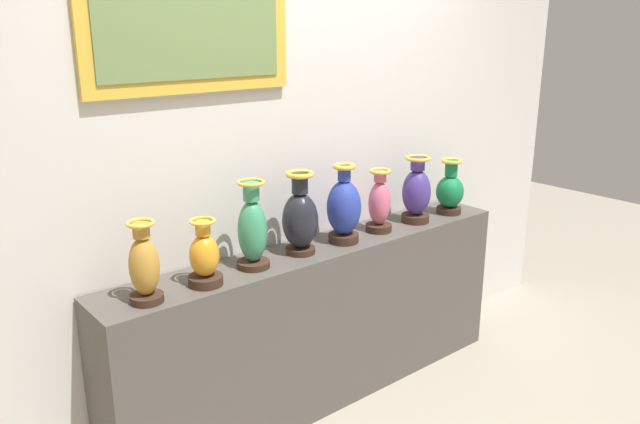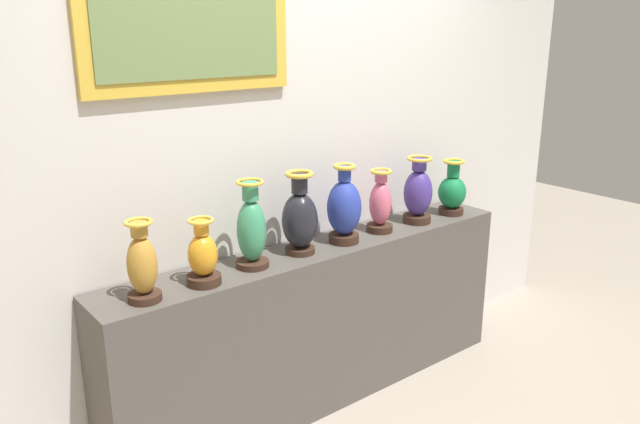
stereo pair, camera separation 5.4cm
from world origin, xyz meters
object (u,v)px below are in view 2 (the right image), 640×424
Objects in this scene: vase_amber at (203,257)px; vase_onyx at (300,218)px; vase_ochre at (142,265)px; vase_jade at (251,230)px; vase_emerald at (452,191)px; vase_cobalt at (344,209)px; vase_indigo at (418,193)px; vase_rose at (380,204)px.

vase_onyx is (0.56, 0.05, 0.05)m from vase_amber.
vase_jade is (0.55, 0.04, 0.03)m from vase_ochre.
vase_emerald reaches higher than vase_amber.
vase_onyx is 0.28m from vase_cobalt.
vase_onyx is 0.82m from vase_indigo.
vase_amber is at bearing -177.58° from vase_cobalt.
vase_emerald is at bearing -0.87° from vase_jade.
vase_rose is at bearing 177.23° from vase_emerald.
vase_jade reaches higher than vase_onyx.
vase_onyx reaches higher than vase_indigo.
vase_indigo is at bearing 1.33° from vase_amber.
vase_rose is 0.28m from vase_indigo.
vase_ochre is 1.38m from vase_rose.
vase_amber is at bearing -175.12° from vase_onyx.
vase_jade is at bearing 179.62° from vase_cobalt.
vase_rose is at bearing -0.29° from vase_onyx.
vase_onyx reaches higher than vase_rose.
vase_ochre is 1.00× the size of vase_rose.
vase_emerald is (1.11, -0.03, -0.04)m from vase_onyx.
vase_ochre is 1.66m from vase_indigo.
vase_ochre is at bearing -179.43° from vase_emerald.
vase_amber is 0.86× the size of vase_rose.
vase_emerald is at bearing -2.88° from vase_indigo.
vase_emerald is at bearing -1.20° from vase_cobalt.
vase_jade is 0.29m from vase_onyx.
vase_indigo is at bearing -2.66° from vase_rose.
vase_cobalt reaches higher than vase_amber.
vase_indigo reaches higher than vase_emerald.
vase_amber is at bearing -177.65° from vase_rose.
vase_indigo is at bearing -0.36° from vase_jade.
vase_amber is at bearing -171.94° from vase_jade.
vase_jade is 1.39m from vase_emerald.
vase_onyx is at bearing 178.90° from vase_indigo.
vase_onyx is 1.09× the size of vase_indigo.
vase_rose is at bearing 177.34° from vase_indigo.
vase_onyx reaches higher than vase_emerald.
vase_jade reaches higher than vase_indigo.
vase_cobalt reaches higher than vase_ochre.
vase_onyx reaches higher than vase_amber.
vase_amber is 0.84m from vase_cobalt.
vase_jade reaches higher than vase_emerald.
vase_ochre is at bearing -178.84° from vase_indigo.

